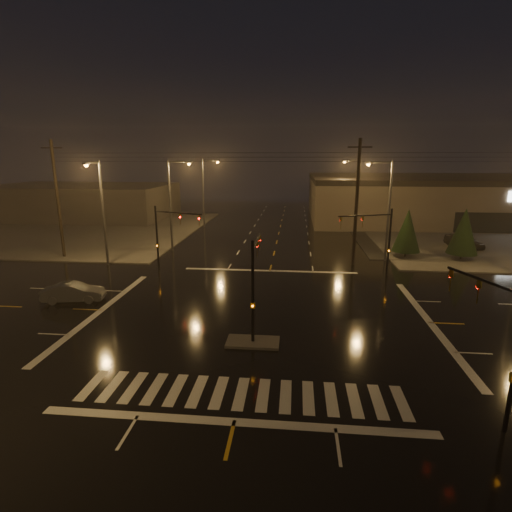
# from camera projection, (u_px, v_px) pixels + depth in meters

# --- Properties ---
(ground) EXTENTS (140.00, 140.00, 0.00)m
(ground) POSITION_uv_depth(u_px,v_px,m) (259.00, 316.00, 26.59)
(ground) COLOR black
(ground) RESTS_ON ground
(sidewalk_ne) EXTENTS (36.00, 36.00, 0.12)m
(sidewalk_ne) POSITION_uv_depth(u_px,v_px,m) (506.00, 237.00, 52.66)
(sidewalk_ne) COLOR #44413D
(sidewalk_ne) RESTS_ON ground
(sidewalk_nw) EXTENTS (36.00, 36.00, 0.12)m
(sidewalk_nw) POSITION_uv_depth(u_px,v_px,m) (74.00, 229.00, 58.42)
(sidewalk_nw) COLOR #44413D
(sidewalk_nw) RESTS_ON ground
(median_island) EXTENTS (3.00, 1.60, 0.15)m
(median_island) POSITION_uv_depth(u_px,v_px,m) (253.00, 342.00, 22.71)
(median_island) COLOR #44413D
(median_island) RESTS_ON ground
(crosswalk) EXTENTS (15.00, 2.60, 0.01)m
(crosswalk) POSITION_uv_depth(u_px,v_px,m) (241.00, 393.00, 17.89)
(crosswalk) COLOR beige
(crosswalk) RESTS_ON ground
(stop_bar_near) EXTENTS (16.00, 0.50, 0.01)m
(stop_bar_near) POSITION_uv_depth(u_px,v_px,m) (234.00, 422.00, 15.96)
(stop_bar_near) COLOR beige
(stop_bar_near) RESTS_ON ground
(stop_bar_far) EXTENTS (16.00, 0.50, 0.01)m
(stop_bar_far) POSITION_uv_depth(u_px,v_px,m) (270.00, 271.00, 37.21)
(stop_bar_far) COLOR beige
(stop_bar_far) RESTS_ON ground
(retail_building) EXTENTS (60.20, 28.30, 7.20)m
(retail_building) POSITION_uv_depth(u_px,v_px,m) (492.00, 197.00, 66.71)
(retail_building) COLOR #6B5A4C
(retail_building) RESTS_ON ground
(commercial_block) EXTENTS (30.00, 18.00, 5.60)m
(commercial_block) POSITION_uv_depth(u_px,v_px,m) (82.00, 201.00, 69.83)
(commercial_block) COLOR #3E3837
(commercial_block) RESTS_ON ground
(signal_mast_median) EXTENTS (0.25, 4.59, 6.00)m
(signal_mast_median) POSITION_uv_depth(u_px,v_px,m) (254.00, 276.00, 22.72)
(signal_mast_median) COLOR black
(signal_mast_median) RESTS_ON ground
(signal_mast_ne) EXTENTS (4.84, 1.86, 6.00)m
(signal_mast_ne) POSITION_uv_depth(u_px,v_px,m) (379.00, 234.00, 34.55)
(signal_mast_ne) COLOR black
(signal_mast_ne) RESTS_ON ground
(signal_mast_nw) EXTENTS (4.84, 1.86, 6.00)m
(signal_mast_nw) POSITION_uv_depth(u_px,v_px,m) (166.00, 231.00, 36.37)
(signal_mast_nw) COLOR black
(signal_mast_nw) RESTS_ON ground
(signal_mast_se) EXTENTS (1.55, 3.87, 6.00)m
(signal_mast_se) POSITION_uv_depth(u_px,v_px,m) (501.00, 334.00, 15.29)
(signal_mast_se) COLOR black
(signal_mast_se) RESTS_ON ground
(streetlight_1) EXTENTS (2.77, 0.32, 10.00)m
(streetlight_1) POSITION_uv_depth(u_px,v_px,m) (173.00, 199.00, 43.64)
(streetlight_1) COLOR #38383A
(streetlight_1) RESTS_ON ground
(streetlight_2) EXTENTS (2.77, 0.32, 10.00)m
(streetlight_2) POSITION_uv_depth(u_px,v_px,m) (205.00, 188.00, 59.10)
(streetlight_2) COLOR #38383A
(streetlight_2) RESTS_ON ground
(streetlight_3) EXTENTS (2.77, 0.32, 10.00)m
(streetlight_3) POSITION_uv_depth(u_px,v_px,m) (386.00, 204.00, 39.57)
(streetlight_3) COLOR #38383A
(streetlight_3) RESTS_ON ground
(streetlight_4) EXTENTS (2.77, 0.32, 10.00)m
(streetlight_4) POSITION_uv_depth(u_px,v_px,m) (357.00, 188.00, 58.88)
(streetlight_4) COLOR #38383A
(streetlight_4) RESTS_ON ground
(streetlight_5) EXTENTS (0.32, 2.77, 10.00)m
(streetlight_5) POSITION_uv_depth(u_px,v_px,m) (101.00, 206.00, 37.53)
(streetlight_5) COLOR #38383A
(streetlight_5) RESTS_ON ground
(utility_pole_0) EXTENTS (2.20, 0.32, 12.00)m
(utility_pole_0) POSITION_uv_depth(u_px,v_px,m) (58.00, 199.00, 40.74)
(utility_pole_0) COLOR black
(utility_pole_0) RESTS_ON ground
(utility_pole_1) EXTENTS (2.20, 0.32, 12.00)m
(utility_pole_1) POSITION_uv_depth(u_px,v_px,m) (357.00, 202.00, 37.86)
(utility_pole_1) COLOR black
(utility_pole_1) RESTS_ON ground
(conifer_0) EXTENTS (2.84, 2.84, 5.13)m
(conifer_0) POSITION_uv_depth(u_px,v_px,m) (407.00, 230.00, 41.37)
(conifer_0) COLOR black
(conifer_0) RESTS_ON ground
(conifer_1) EXTENTS (2.97, 2.97, 5.35)m
(conifer_1) POSITION_uv_depth(u_px,v_px,m) (464.00, 231.00, 40.31)
(conifer_1) COLOR black
(conifer_1) RESTS_ON ground
(car_parked) EXTENTS (3.67, 5.32, 1.68)m
(car_parked) POSITION_uv_depth(u_px,v_px,m) (464.00, 241.00, 46.31)
(car_parked) COLOR black
(car_parked) RESTS_ON ground
(car_crossing) EXTENTS (4.51, 2.35, 1.41)m
(car_crossing) POSITION_uv_depth(u_px,v_px,m) (73.00, 292.00, 29.14)
(car_crossing) COLOR #565A5D
(car_crossing) RESTS_ON ground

